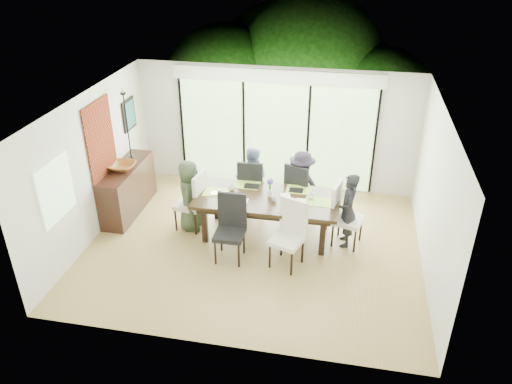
% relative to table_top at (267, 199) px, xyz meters
% --- Properties ---
extents(floor, '(6.00, 5.00, 0.01)m').
position_rel_table_top_xyz_m(floor, '(-0.17, -0.41, -0.79)').
color(floor, olive).
rests_on(floor, ground).
extents(ceiling, '(6.00, 5.00, 0.01)m').
position_rel_table_top_xyz_m(ceiling, '(-0.17, -0.41, 1.92)').
color(ceiling, white).
rests_on(ceiling, wall_back).
extents(wall_back, '(6.00, 0.02, 2.70)m').
position_rel_table_top_xyz_m(wall_back, '(-0.17, 2.10, 0.56)').
color(wall_back, beige).
rests_on(wall_back, floor).
extents(wall_front, '(6.00, 0.02, 2.70)m').
position_rel_table_top_xyz_m(wall_front, '(-0.17, -2.92, 0.56)').
color(wall_front, beige).
rests_on(wall_front, floor).
extents(wall_left, '(0.02, 5.00, 2.70)m').
position_rel_table_top_xyz_m(wall_left, '(-3.18, -0.41, 0.56)').
color(wall_left, silver).
rests_on(wall_left, floor).
extents(wall_right, '(0.02, 5.00, 2.70)m').
position_rel_table_top_xyz_m(wall_right, '(2.84, -0.41, 0.56)').
color(wall_right, beige).
rests_on(wall_right, floor).
extents(glass_doors, '(4.20, 0.02, 2.30)m').
position_rel_table_top_xyz_m(glass_doors, '(-0.17, 2.06, 0.41)').
color(glass_doors, '#598C3F').
rests_on(glass_doors, wall_back).
extents(blinds_header, '(4.40, 0.06, 0.28)m').
position_rel_table_top_xyz_m(blinds_header, '(-0.17, 2.05, 1.71)').
color(blinds_header, white).
rests_on(blinds_header, wall_back).
extents(mullion_a, '(0.05, 0.04, 2.30)m').
position_rel_table_top_xyz_m(mullion_a, '(-2.27, 2.05, 0.41)').
color(mullion_a, black).
rests_on(mullion_a, wall_back).
extents(mullion_b, '(0.05, 0.04, 2.30)m').
position_rel_table_top_xyz_m(mullion_b, '(-0.87, 2.05, 0.41)').
color(mullion_b, black).
rests_on(mullion_b, wall_back).
extents(mullion_c, '(0.05, 0.04, 2.30)m').
position_rel_table_top_xyz_m(mullion_c, '(0.53, 2.05, 0.41)').
color(mullion_c, black).
rests_on(mullion_c, wall_back).
extents(mullion_d, '(0.05, 0.04, 2.30)m').
position_rel_table_top_xyz_m(mullion_d, '(1.93, 2.05, 0.41)').
color(mullion_d, black).
rests_on(mullion_d, wall_back).
extents(side_window, '(0.02, 0.90, 1.00)m').
position_rel_table_top_xyz_m(side_window, '(-3.14, -1.61, 0.71)').
color(side_window, '#8CAD7F').
rests_on(side_window, wall_left).
extents(deck, '(6.00, 1.80, 0.10)m').
position_rel_table_top_xyz_m(deck, '(-0.17, 2.99, -0.84)').
color(deck, brown).
rests_on(deck, ground).
extents(rail_top, '(6.00, 0.08, 0.06)m').
position_rel_table_top_xyz_m(rail_top, '(-0.17, 3.79, -0.24)').
color(rail_top, brown).
rests_on(rail_top, deck).
extents(foliage_left, '(3.20, 3.20, 3.20)m').
position_rel_table_top_xyz_m(foliage_left, '(-1.97, 4.79, 0.65)').
color(foliage_left, '#14380F').
rests_on(foliage_left, ground).
extents(foliage_mid, '(4.00, 4.00, 4.00)m').
position_rel_table_top_xyz_m(foliage_mid, '(0.23, 5.39, 1.01)').
color(foliage_mid, '#14380F').
rests_on(foliage_mid, ground).
extents(foliage_right, '(2.80, 2.80, 2.80)m').
position_rel_table_top_xyz_m(foliage_right, '(2.03, 4.59, 0.47)').
color(foliage_right, '#14380F').
rests_on(foliage_right, ground).
extents(foliage_far, '(3.60, 3.60, 3.60)m').
position_rel_table_top_xyz_m(foliage_far, '(-0.77, 6.09, 0.83)').
color(foliage_far, '#14380F').
rests_on(foliage_far, ground).
extents(table_top, '(2.63, 1.21, 0.07)m').
position_rel_table_top_xyz_m(table_top, '(0.00, 0.00, 0.00)').
color(table_top, black).
rests_on(table_top, floor).
extents(table_apron, '(2.41, 0.99, 0.11)m').
position_rel_table_top_xyz_m(table_apron, '(0.00, 0.00, -0.10)').
color(table_apron, black).
rests_on(table_apron, floor).
extents(table_leg_fl, '(0.10, 0.10, 0.76)m').
position_rel_table_top_xyz_m(table_leg_fl, '(-1.08, -0.43, -0.41)').
color(table_leg_fl, black).
rests_on(table_leg_fl, floor).
extents(table_leg_fr, '(0.10, 0.10, 0.76)m').
position_rel_table_top_xyz_m(table_leg_fr, '(1.08, -0.43, -0.41)').
color(table_leg_fr, black).
rests_on(table_leg_fr, floor).
extents(table_leg_bl, '(0.10, 0.10, 0.76)m').
position_rel_table_top_xyz_m(table_leg_bl, '(-1.08, 0.43, -0.41)').
color(table_leg_bl, black).
rests_on(table_leg_bl, floor).
extents(table_leg_br, '(0.10, 0.10, 0.76)m').
position_rel_table_top_xyz_m(table_leg_br, '(1.08, 0.43, -0.41)').
color(table_leg_br, black).
rests_on(table_leg_br, floor).
extents(chair_left_end, '(0.57, 0.57, 1.21)m').
position_rel_table_top_xyz_m(chair_left_end, '(-1.50, 0.00, -0.19)').
color(chair_left_end, beige).
rests_on(chair_left_end, floor).
extents(chair_right_end, '(0.61, 0.61, 1.21)m').
position_rel_table_top_xyz_m(chair_right_end, '(1.50, 0.00, -0.19)').
color(chair_right_end, white).
rests_on(chair_right_end, floor).
extents(chair_far_left, '(0.53, 0.53, 1.21)m').
position_rel_table_top_xyz_m(chair_far_left, '(-0.45, 0.85, -0.19)').
color(chair_far_left, black).
rests_on(chair_far_left, floor).
extents(chair_far_right, '(0.66, 0.66, 1.21)m').
position_rel_table_top_xyz_m(chair_far_right, '(0.55, 0.85, -0.19)').
color(chair_far_right, black).
rests_on(chair_far_right, floor).
extents(chair_near_left, '(0.50, 0.50, 1.21)m').
position_rel_table_top_xyz_m(chair_near_left, '(-0.50, -0.87, -0.19)').
color(chair_near_left, black).
rests_on(chair_near_left, floor).
extents(chair_near_right, '(0.64, 0.64, 1.21)m').
position_rel_table_top_xyz_m(chair_near_right, '(0.50, -0.87, -0.19)').
color(chair_near_right, white).
rests_on(chair_near_right, floor).
extents(person_left_end, '(0.48, 0.70, 1.41)m').
position_rel_table_top_xyz_m(person_left_end, '(-1.48, 0.00, -0.08)').
color(person_left_end, '#35442D').
rests_on(person_left_end, floor).
extents(person_right_end, '(0.48, 0.70, 1.41)m').
position_rel_table_top_xyz_m(person_right_end, '(1.48, 0.00, -0.08)').
color(person_right_end, black).
rests_on(person_right_end, floor).
extents(person_far_left, '(0.69, 0.47, 1.41)m').
position_rel_table_top_xyz_m(person_far_left, '(-0.45, 0.83, -0.08)').
color(person_far_left, slate).
rests_on(person_far_left, floor).
extents(person_far_right, '(0.72, 0.53, 1.41)m').
position_rel_table_top_xyz_m(person_far_right, '(0.55, 0.83, -0.08)').
color(person_far_right, black).
rests_on(person_far_right, floor).
extents(placemat_left, '(0.48, 0.35, 0.01)m').
position_rel_table_top_xyz_m(placemat_left, '(-0.95, 0.00, 0.04)').
color(placemat_left, '#9FC345').
rests_on(placemat_left, table_top).
extents(placemat_right, '(0.48, 0.35, 0.01)m').
position_rel_table_top_xyz_m(placemat_right, '(0.95, 0.00, 0.04)').
color(placemat_right, '#88B741').
rests_on(placemat_right, table_top).
extents(placemat_far_l, '(0.48, 0.35, 0.01)m').
position_rel_table_top_xyz_m(placemat_far_l, '(-0.45, 0.40, 0.04)').
color(placemat_far_l, '#8AB03E').
rests_on(placemat_far_l, table_top).
extents(placemat_far_r, '(0.48, 0.35, 0.01)m').
position_rel_table_top_xyz_m(placemat_far_r, '(0.55, 0.40, 0.04)').
color(placemat_far_r, '#98B23F').
rests_on(placemat_far_r, table_top).
extents(placemat_paper, '(0.48, 0.35, 0.01)m').
position_rel_table_top_xyz_m(placemat_paper, '(-0.55, -0.30, 0.04)').
color(placemat_paper, white).
rests_on(placemat_paper, table_top).
extents(tablet_far_l, '(0.29, 0.20, 0.01)m').
position_rel_table_top_xyz_m(tablet_far_l, '(-0.35, 0.35, 0.05)').
color(tablet_far_l, black).
rests_on(tablet_far_l, table_top).
extents(tablet_far_r, '(0.26, 0.19, 0.01)m').
position_rel_table_top_xyz_m(tablet_far_r, '(0.50, 0.35, 0.04)').
color(tablet_far_r, black).
rests_on(tablet_far_r, table_top).
extents(papers, '(0.33, 0.24, 0.00)m').
position_rel_table_top_xyz_m(papers, '(0.70, -0.05, 0.04)').
color(papers, white).
rests_on(papers, table_top).
extents(platter_base, '(0.29, 0.29, 0.03)m').
position_rel_table_top_xyz_m(platter_base, '(-0.55, -0.30, 0.05)').
color(platter_base, white).
rests_on(platter_base, table_top).
extents(platter_snacks, '(0.22, 0.22, 0.02)m').
position_rel_table_top_xyz_m(platter_snacks, '(-0.55, -0.30, 0.07)').
color(platter_snacks, '#C76217').
rests_on(platter_snacks, table_top).
extents(vase, '(0.09, 0.09, 0.13)m').
position_rel_table_top_xyz_m(vase, '(0.05, 0.05, 0.10)').
color(vase, silver).
rests_on(vase, table_top).
extents(hyacinth_stems, '(0.04, 0.04, 0.18)m').
position_rel_table_top_xyz_m(hyacinth_stems, '(0.05, 0.05, 0.23)').
color(hyacinth_stems, '#337226').
rests_on(hyacinth_stems, table_top).
extents(hyacinth_blooms, '(0.12, 0.12, 0.12)m').
position_rel_table_top_xyz_m(hyacinth_blooms, '(0.05, 0.05, 0.34)').
color(hyacinth_blooms, '#5A51CC').
rests_on(hyacinth_blooms, table_top).
extents(laptop, '(0.40, 0.30, 0.03)m').
position_rel_table_top_xyz_m(laptop, '(-0.85, -0.10, 0.05)').
color(laptop, silver).
rests_on(laptop, table_top).
extents(cup_a, '(0.19, 0.19, 0.11)m').
position_rel_table_top_xyz_m(cup_a, '(-0.70, 0.15, 0.09)').
color(cup_a, white).
rests_on(cup_a, table_top).
extents(cup_b, '(0.15, 0.15, 0.10)m').
position_rel_table_top_xyz_m(cup_b, '(0.15, -0.10, 0.08)').
color(cup_b, white).
rests_on(cup_b, table_top).
extents(cup_c, '(0.18, 0.18, 0.11)m').
position_rel_table_top_xyz_m(cup_c, '(0.80, 0.10, 0.09)').
color(cup_c, white).
rests_on(cup_c, table_top).
extents(book, '(0.23, 0.28, 0.02)m').
position_rel_table_top_xyz_m(book, '(0.25, 0.05, 0.04)').
color(book, white).
rests_on(book, table_top).
extents(sideboard, '(0.50, 1.76, 0.99)m').
position_rel_table_top_xyz_m(sideboard, '(-2.93, 0.37, -0.29)').
color(sideboard, black).
rests_on(sideboard, floor).
extents(bowl, '(0.52, 0.52, 0.13)m').
position_rel_table_top_xyz_m(bowl, '(-2.93, 0.27, 0.26)').
color(bowl, brown).
rests_on(bowl, sideboard).
extents(candlestick_base, '(0.11, 0.11, 0.04)m').
position_rel_table_top_xyz_m(candlestick_base, '(-2.93, 0.72, 0.22)').
color(candlestick_base, black).
rests_on(candlestick_base, sideboard).
extents(candlestick_shaft, '(0.03, 0.03, 1.38)m').
position_rel_table_top_xyz_m(candlestick_shaft, '(-2.93, 0.72, 0.92)').
color(candlestick_shaft, black).
rests_on(candlestick_shaft, sideboard).
extents(candlestick_pan, '(0.11, 0.11, 0.03)m').
position_rel_table_top_xyz_m(candlestick_pan, '(-2.93, 0.72, 1.60)').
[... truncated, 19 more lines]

